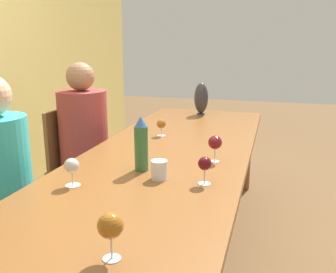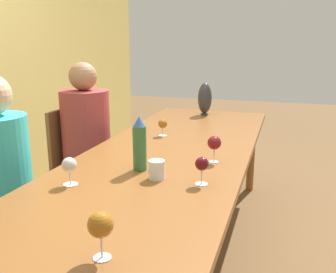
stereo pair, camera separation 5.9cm
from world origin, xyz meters
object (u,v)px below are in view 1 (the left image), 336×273
vase (201,98)px  wine_glass_2 (72,166)px  water_tumbler (159,170)px  wine_glass_0 (205,164)px  wine_glass_1 (215,143)px  wine_glass_4 (161,124)px  person_far (86,140)px  wine_glass_3 (111,226)px  person_near (1,183)px  water_bottle (141,144)px  chair_far (77,162)px

vase → wine_glass_2: 1.91m
water_tumbler → wine_glass_0: (-0.00, -0.23, 0.05)m
water_tumbler → wine_glass_1: 0.41m
wine_glass_4 → person_far: size_ratio=0.10×
wine_glass_3 → water_tumbler: bearing=5.4°
water_tumbler → wine_glass_0: size_ratio=0.70×
vase → person_near: bearing=158.2°
wine_glass_4 → person_near: 1.13m
wine_glass_1 → person_far: 1.18m
water_bottle → wine_glass_1: bearing=-54.6°
person_near → wine_glass_2: bearing=-100.2°
vase → wine_glass_1: (-1.35, -0.35, -0.04)m
person_near → person_far: 0.93m
vase → chair_far: bearing=137.6°
wine_glass_2 → chair_far: bearing=29.1°
water_tumbler → vase: vase is taller
wine_glass_0 → person_far: 1.36m
wine_glass_0 → wine_glass_4: (0.84, 0.47, -0.01)m
wine_glass_0 → wine_glass_2: same height
water_bottle → person_far: (0.72, 0.72, -0.21)m
vase → chair_far: 1.26m
person_near → water_bottle: bearing=-73.7°
wine_glass_0 → wine_glass_3: (-0.71, 0.16, 0.02)m
wine_glass_1 → wine_glass_2: (-0.54, 0.59, -0.02)m
wine_glass_1 → chair_far: chair_far is taller
water_tumbler → person_far: person_far is taller
water_bottle → vase: 1.60m
wine_glass_0 → chair_far: 1.46m
water_bottle → wine_glass_4: 0.74m
wine_glass_2 → wine_glass_3: wine_glass_3 is taller
vase → person_near: person_near is taller
chair_far → person_near: person_near is taller
wine_glass_1 → person_near: bearing=113.2°
wine_glass_0 → wine_glass_1: wine_glass_1 is taller
wine_glass_2 → chair_far: size_ratio=0.15×
wine_glass_4 → chair_far: size_ratio=0.14×
water_bottle → wine_glass_0: (-0.10, -0.36, -0.04)m
person_near → wine_glass_1: bearing=-66.8°
wine_glass_1 → person_far: size_ratio=0.12×
wine_glass_4 → chair_far: chair_far is taller
vase → wine_glass_4: size_ratio=2.41×
wine_glass_1 → wine_glass_4: (0.49, 0.46, -0.03)m
water_tumbler → chair_far: bearing=48.7°
wine_glass_1 → wine_glass_3: 1.07m
wine_glass_1 → person_far: person_far is taller
wine_glass_1 → wine_glass_4: 0.67m
water_tumbler → wine_glass_0: 0.23m
wine_glass_0 → person_far: size_ratio=0.11×
wine_glass_0 → wine_glass_4: size_ratio=1.11×
water_bottle → water_tumbler: water_bottle is taller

